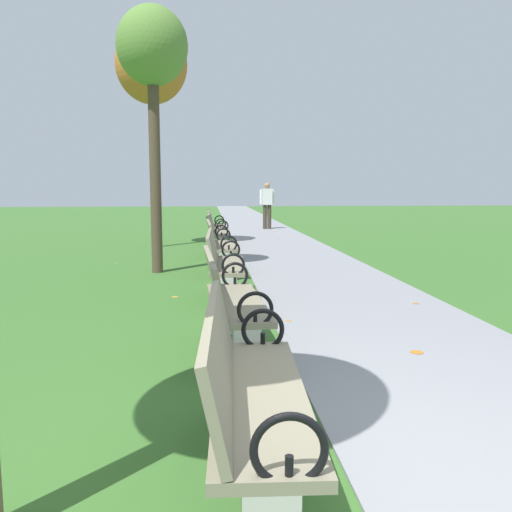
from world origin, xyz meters
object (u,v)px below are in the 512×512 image
(park_bench_1, at_px, (249,393))
(park_bench_3, at_px, (223,265))
(park_bench_2, at_px, (231,302))
(park_bench_6, at_px, (216,226))
(park_bench_4, at_px, (219,245))
(park_bench_5, at_px, (217,233))
(tree_2, at_px, (152,54))
(pedestrian_walking, at_px, (267,203))
(tree_3, at_px, (151,66))

(park_bench_1, distance_m, park_bench_3, 4.30)
(park_bench_1, relative_size, park_bench_3, 1.01)
(park_bench_2, distance_m, park_bench_6, 9.12)
(park_bench_2, height_order, park_bench_6, same)
(park_bench_3, bearing_deg, park_bench_4, 90.00)
(park_bench_2, height_order, park_bench_5, same)
(park_bench_5, xyz_separation_m, tree_2, (-1.08, -2.20, 3.18))
(park_bench_4, height_order, park_bench_6, same)
(park_bench_6, bearing_deg, park_bench_3, -90.00)
(park_bench_3, bearing_deg, tree_2, 113.15)
(park_bench_2, relative_size, park_bench_4, 1.01)
(park_bench_1, height_order, park_bench_6, same)
(park_bench_1, height_order, pedestrian_walking, pedestrian_walking)
(park_bench_4, xyz_separation_m, park_bench_6, (-0.00, 4.59, 0.00))
(park_bench_1, bearing_deg, park_bench_6, 90.00)
(park_bench_5, distance_m, pedestrian_walking, 7.42)
(park_bench_2, xyz_separation_m, park_bench_5, (-0.00, 6.96, 0.00))
(park_bench_5, bearing_deg, park_bench_2, -90.00)
(park_bench_1, height_order, tree_2, tree_2)
(park_bench_3, height_order, pedestrian_walking, pedestrian_walking)
(tree_2, bearing_deg, park_bench_4, -12.13)
(park_bench_1, distance_m, pedestrian_walking, 16.30)
(park_bench_3, height_order, park_bench_6, same)
(park_bench_2, relative_size, park_bench_5, 1.00)
(tree_2, bearing_deg, park_bench_1, -81.03)
(park_bench_2, xyz_separation_m, park_bench_6, (-0.00, 9.12, 0.00))
(park_bench_2, height_order, pedestrian_walking, pedestrian_walking)
(park_bench_2, distance_m, tree_2, 5.82)
(park_bench_2, relative_size, pedestrian_walking, 1.00)
(park_bench_1, xyz_separation_m, park_bench_6, (-0.00, 11.18, 0.00))
(park_bench_6, bearing_deg, pedestrian_walking, 69.33)
(park_bench_4, relative_size, park_bench_5, 1.00)
(tree_2, relative_size, tree_3, 0.83)
(park_bench_5, bearing_deg, pedestrian_walking, 75.23)
(park_bench_1, distance_m, tree_2, 7.60)
(pedestrian_walking, bearing_deg, park_bench_5, -104.77)
(park_bench_4, bearing_deg, park_bench_1, -90.00)
(park_bench_6, height_order, pedestrian_walking, pedestrian_walking)
(park_bench_1, height_order, park_bench_2, same)
(pedestrian_walking, bearing_deg, tree_3, -122.40)
(park_bench_1, relative_size, park_bench_5, 1.00)
(park_bench_6, relative_size, tree_3, 0.30)
(park_bench_1, height_order, park_bench_4, same)
(tree_3, bearing_deg, park_bench_2, -80.35)
(park_bench_4, height_order, pedestrian_walking, pedestrian_walking)
(park_bench_4, distance_m, pedestrian_walking, 9.79)
(park_bench_5, bearing_deg, park_bench_3, -90.00)
(park_bench_2, distance_m, park_bench_5, 6.96)
(park_bench_4, height_order, park_bench_5, same)
(park_bench_3, xyz_separation_m, tree_2, (-1.08, 2.52, 3.18))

